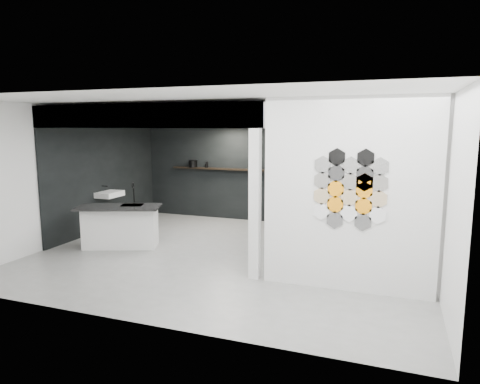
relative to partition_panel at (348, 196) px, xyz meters
name	(u,v)px	position (x,y,z in m)	size (l,w,h in m)	color
floor	(230,255)	(-2.23, 1.00, -1.40)	(7.00, 6.00, 0.01)	slate
partition_panel	(348,196)	(0.00, 0.00, 0.00)	(2.45, 0.15, 2.80)	silver
bay_clad_back	(225,173)	(-3.52, 3.97, -0.22)	(4.40, 0.04, 2.35)	black
bay_clad_left	(106,179)	(-5.70, 2.00, -0.22)	(0.04, 4.00, 2.35)	black
bulkhead	(189,118)	(-3.52, 2.00, 1.15)	(4.40, 4.00, 0.40)	silver
corner_column	(255,205)	(-1.41, 0.00, -0.22)	(0.16, 0.16, 2.35)	silver
fascia_beam	(137,116)	(-3.52, 0.08, 1.15)	(4.40, 0.16, 0.40)	silver
wall_basin	(110,194)	(-5.46, 1.80, -0.55)	(0.40, 0.60, 0.12)	silver
display_shelf	(227,169)	(-3.43, 3.87, -0.10)	(3.00, 0.15, 0.04)	black
kitchen_island	(120,226)	(-4.44, 0.74, -0.97)	(1.74, 1.22, 1.28)	silver
stockpot	(193,164)	(-4.37, 3.87, 0.01)	(0.22, 0.22, 0.18)	black
kettle	(256,167)	(-2.63, 3.87, -0.01)	(0.16, 0.16, 0.14)	black
glass_bowl	(278,168)	(-2.08, 3.87, -0.04)	(0.12, 0.12, 0.09)	gray
glass_vase	(278,167)	(-2.08, 3.87, 0.00)	(0.11, 0.11, 0.15)	gray
bottle_dark	(207,165)	(-3.98, 3.87, 0.00)	(0.06, 0.06, 0.15)	black
utensil_cup	(206,166)	(-3.99, 3.87, -0.03)	(0.08, 0.08, 0.10)	black
hex_tile_cluster	(350,189)	(0.03, -0.09, 0.10)	(1.04, 0.02, 1.16)	white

